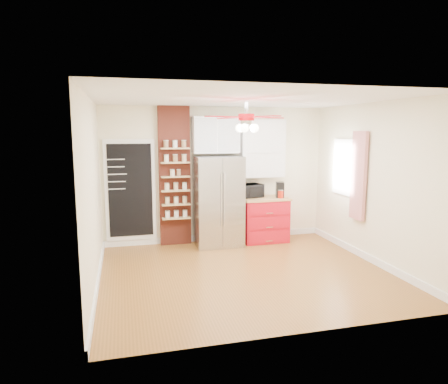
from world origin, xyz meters
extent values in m
plane|color=brown|center=(0.00, 0.00, 0.00)|extent=(4.50, 4.50, 0.00)
plane|color=white|center=(0.00, 0.00, 2.70)|extent=(4.50, 4.50, 0.00)
cube|color=#F3E9C4|center=(0.00, 2.00, 1.35)|extent=(4.50, 0.02, 2.70)
cube|color=#F3E9C4|center=(0.00, -2.00, 1.35)|extent=(4.50, 0.02, 2.70)
cube|color=#F3E9C4|center=(-2.25, 0.00, 1.35)|extent=(0.02, 4.00, 2.70)
cube|color=#F3E9C4|center=(2.25, 0.00, 1.35)|extent=(0.02, 4.00, 2.70)
cube|color=white|center=(-1.70, 1.97, 1.10)|extent=(0.95, 0.04, 1.95)
cube|color=black|center=(-1.70, 1.95, 1.10)|extent=(0.82, 0.02, 1.78)
cube|color=maroon|center=(-0.85, 1.92, 1.35)|extent=(0.60, 0.16, 2.70)
cube|color=#A8A9AD|center=(-0.05, 1.63, 0.88)|extent=(0.90, 0.70, 1.75)
cube|color=white|center=(-0.05, 1.82, 2.15)|extent=(0.90, 0.35, 0.70)
cube|color=red|center=(0.92, 1.68, 0.43)|extent=(0.90, 0.60, 0.86)
cube|color=tan|center=(0.92, 1.68, 0.88)|extent=(0.94, 0.64, 0.04)
cube|color=white|center=(0.92, 1.85, 1.88)|extent=(0.90, 0.30, 1.15)
cube|color=white|center=(2.23, 0.90, 1.55)|extent=(0.04, 0.75, 1.05)
cube|color=red|center=(2.18, 0.35, 1.45)|extent=(0.06, 0.40, 1.55)
cylinder|color=silver|center=(0.00, 0.00, 2.55)|extent=(0.05, 0.05, 0.20)
cylinder|color=maroon|center=(0.00, 0.00, 2.43)|extent=(0.24, 0.24, 0.10)
sphere|color=white|center=(0.00, 0.00, 2.27)|extent=(0.13, 0.13, 0.13)
imported|color=black|center=(0.64, 1.76, 1.03)|extent=(0.55, 0.44, 0.27)
cube|color=black|center=(1.22, 1.61, 1.06)|extent=(0.20, 0.24, 0.31)
cylinder|color=red|center=(1.21, 1.52, 0.98)|extent=(0.15, 0.15, 0.15)
cylinder|color=#B02B09|center=(1.29, 1.72, 0.96)|extent=(0.11, 0.11, 0.12)
cylinder|color=beige|center=(-0.91, 1.77, 1.43)|extent=(0.10, 0.10, 0.12)
cylinder|color=#8B6646|center=(-0.79, 1.78, 1.43)|extent=(0.09, 0.09, 0.12)
camera|label=1|loc=(-1.82, -5.80, 2.23)|focal=32.00mm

